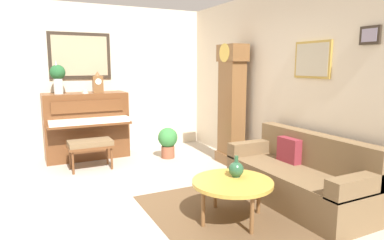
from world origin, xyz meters
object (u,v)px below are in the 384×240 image
Objects in this scene: flower_vase at (58,76)px; potted_plant at (168,141)px; coffee_table at (232,183)px; couch at (300,177)px; teacup at (85,92)px; mantel_clock at (98,83)px; piano_bench at (90,145)px; grandfather_clock at (231,108)px; piano at (86,125)px; green_jug at (236,169)px.

potted_plant is (0.69, 1.74, -1.18)m from flower_vase.
potted_plant is at bearing 172.54° from coffee_table.
couch is 4.25m from flower_vase.
couch is 16.38× the size of teacup.
couch reaches higher than coffee_table.
mantel_clock is (-3.28, -1.76, 1.05)m from couch.
teacup is at bearing -71.22° from mantel_clock.
mantel_clock is at bearing -167.71° from coffee_table.
flower_vase is 0.53m from teacup.
grandfather_clock reaches higher than piano_bench.
teacup reaches higher than piano_bench.
couch is 3.87m from mantel_clock.
piano is 2.06× the size of piano_bench.
green_jug is (-0.04, -0.92, 0.22)m from couch.
green_jug is (1.77, -1.09, -0.43)m from grandfather_clock.
grandfather_clock reaches higher than coffee_table.
green_jug is at bearing 24.90° from flower_vase.
grandfather_clock is 2.12m from green_jug.
piano is at bearing -90.48° from mantel_clock.
flower_vase is at bearing -90.04° from mantel_clock.
teacup is 0.21× the size of potted_plant.
flower_vase is at bearing -157.29° from coffee_table.
piano is 3.85m from couch.
teacup is at bearing -163.45° from coffee_table.
grandfather_clock reaches higher than couch.
mantel_clock is at bearing -122.57° from potted_plant.
teacup is at bearing -114.70° from potted_plant.
mantel_clock reaches higher than piano_bench.
potted_plant reaches higher than piano_bench.
coffee_table is at bearing 21.92° from piano_bench.
coffee_table is at bearing -86.89° from couch.
green_jug is at bearing 18.80° from teacup.
flower_vase is (-3.34, -1.40, 1.09)m from coffee_table.
coffee_table is (1.86, -1.19, -0.55)m from grandfather_clock.
piano is 6.00× the size of green_jug.
teacup is 1.70m from potted_plant.
potted_plant is (-0.07, 1.39, -0.08)m from piano_bench.
green_jug is (3.16, 1.08, -0.68)m from teacup.
couch is at bearing 14.72° from potted_plant.
teacup is (-1.39, -2.16, 0.25)m from grandfather_clock.
potted_plant is at bearing 92.93° from piano_bench.
grandfather_clock is 2.58m from teacup.
teacup reaches higher than potted_plant.
potted_plant is at bearing 65.30° from teacup.
coffee_table is at bearing -48.98° from green_jug.
potted_plant is (-2.56, 0.24, -0.21)m from green_jug.
flower_vase reaches higher than mantel_clock.
coffee_table is 3.78m from flower_vase.
coffee_table is 7.59× the size of teacup.
flower_vase is 2.22m from potted_plant.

